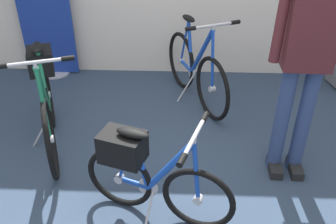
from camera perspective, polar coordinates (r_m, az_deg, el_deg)
name	(u,v)px	position (r m, az deg, el deg)	size (l,w,h in m)	color
ground_plane	(171,191)	(2.76, 0.52, -12.34)	(6.40, 6.40, 0.00)	#2D3D51
floor_banner_stand	(44,9)	(4.38, -19.05, 15.09)	(0.60, 0.36, 1.73)	#B7B7BC
folding_bike_foreground	(146,172)	(2.37, -3.47, -9.39)	(1.00, 0.54, 0.74)	black
display_bike_left	(195,70)	(3.70, 4.37, 6.66)	(0.67, 1.22, 0.93)	black
display_bike_right	(46,99)	(3.18, -18.68, 2.01)	(0.60, 1.28, 0.94)	black
visitor_near_wall	(310,42)	(2.58, 21.48, 10.21)	(0.54, 0.29, 1.82)	navy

